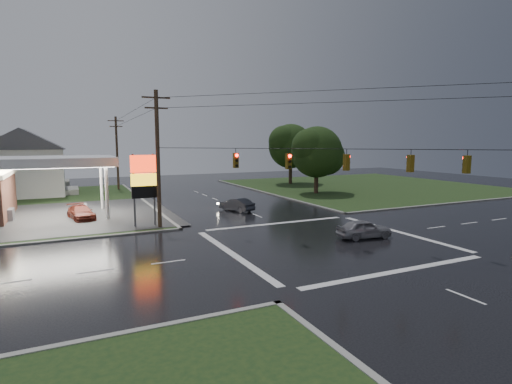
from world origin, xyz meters
name	(u,v)px	position (x,y,z in m)	size (l,w,h in m)	color
ground	(325,242)	(0.00, 0.00, 0.00)	(120.00, 120.00, 0.00)	black
grass_ne	(366,186)	(26.00, 26.00, 0.04)	(36.00, 36.00, 0.08)	black
pylon_sign	(144,178)	(-10.50, 10.50, 4.01)	(2.00, 0.35, 6.00)	#59595E
utility_pole_nw	(158,158)	(-9.50, 9.50, 5.72)	(2.20, 0.32, 11.00)	#382619
utility_pole_n	(117,152)	(-9.50, 38.00, 5.47)	(2.20, 0.32, 10.50)	#382619
traffic_signals	(327,149)	(0.02, -0.02, 6.48)	(26.87, 26.87, 1.47)	black
house_near	(25,162)	(-20.95, 36.00, 4.41)	(11.05, 8.48, 8.60)	silver
house_far	(25,158)	(-21.95, 48.00, 4.41)	(11.05, 8.48, 8.60)	silver
tree_ne_near	(318,152)	(14.14, 21.99, 5.56)	(7.99, 6.80, 8.98)	black
tree_ne_far	(292,146)	(17.15, 33.99, 6.18)	(8.46, 7.20, 9.80)	black
car_north	(237,205)	(-0.80, 14.18, 0.65)	(1.38, 3.97, 1.31)	#21232A
car_crossing	(364,229)	(3.23, -0.27, 0.69)	(1.62, 4.02, 1.37)	gray
car_pump	(81,213)	(-15.17, 16.10, 0.63)	(1.77, 4.35, 1.26)	#5C1F15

